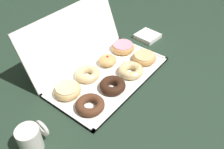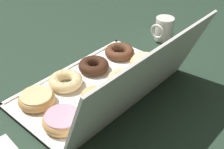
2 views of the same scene
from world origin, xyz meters
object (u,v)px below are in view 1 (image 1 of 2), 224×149
object	(u,v)px
pink_frosted_donut_7	(123,47)
chocolate_cake_ring_donut_0	(90,105)
donut_box	(109,76)
glazed_ring_donut_3	(144,58)
coffee_mug	(31,138)
napkin_stack	(147,36)
jelly_filled_donut_6	(107,60)
cruller_donut_5	(87,74)
glazed_ring_donut_4	(67,90)
chocolate_cake_ring_donut_1	(113,85)
cruller_donut_2	(131,70)

from	to	relation	value
pink_frosted_donut_7	chocolate_cake_ring_donut_0	bearing A→B (deg)	-161.74
pink_frosted_donut_7	donut_box	bearing A→B (deg)	-160.98
glazed_ring_donut_3	coffee_mug	bearing A→B (deg)	176.22
napkin_stack	donut_box	bearing A→B (deg)	-174.25
glazed_ring_donut_3	jelly_filled_donut_6	size ratio (longest dim) A/B	1.34
cruller_donut_5	napkin_stack	xyz separation A→B (m)	(0.48, -0.03, -0.02)
glazed_ring_donut_3	chocolate_cake_ring_donut_0	bearing A→B (deg)	179.69
chocolate_cake_ring_donut_0	glazed_ring_donut_4	size ratio (longest dim) A/B	1.01
chocolate_cake_ring_donut_0	pink_frosted_donut_7	bearing A→B (deg)	18.26
donut_box	glazed_ring_donut_4	world-z (taller)	glazed_ring_donut_4
jelly_filled_donut_6	pink_frosted_donut_7	bearing A→B (deg)	3.82
donut_box	coffee_mug	xyz separation A→B (m)	(-0.46, -0.02, 0.05)
glazed_ring_donut_3	glazed_ring_donut_4	world-z (taller)	glazed_ring_donut_4
glazed_ring_donut_4	coffee_mug	xyz separation A→B (m)	(-0.26, -0.09, 0.02)
donut_box	chocolate_cake_ring_donut_1	bearing A→B (deg)	-132.44
glazed_ring_donut_3	cruller_donut_5	bearing A→B (deg)	152.56
cruller_donut_2	cruller_donut_5	bearing A→B (deg)	134.87
glazed_ring_donut_4	chocolate_cake_ring_donut_0	bearing A→B (deg)	-90.91
chocolate_cake_ring_donut_0	jelly_filled_donut_6	xyz separation A→B (m)	(0.27, 0.13, 0.01)
chocolate_cake_ring_donut_0	coffee_mug	world-z (taller)	coffee_mug
chocolate_cake_ring_donut_1	glazed_ring_donut_4	bearing A→B (deg)	136.88
chocolate_cake_ring_donut_1	chocolate_cake_ring_donut_0	bearing A→B (deg)	179.04
chocolate_cake_ring_donut_0	pink_frosted_donut_7	size ratio (longest dim) A/B	0.98
cruller_donut_5	donut_box	bearing A→B (deg)	-45.51
donut_box	cruller_donut_5	bearing A→B (deg)	134.49
cruller_donut_2	napkin_stack	xyz separation A→B (m)	(0.34, 0.11, -0.02)
cruller_donut_5	glazed_ring_donut_4	bearing A→B (deg)	-177.39
chocolate_cake_ring_donut_0	cruller_donut_2	xyz separation A→B (m)	(0.28, -0.01, 0.00)
donut_box	chocolate_cake_ring_donut_0	xyz separation A→B (m)	(-0.21, -0.06, 0.02)
chocolate_cake_ring_donut_0	coffee_mug	xyz separation A→B (m)	(-0.25, 0.04, 0.02)
glazed_ring_donut_4	cruller_donut_2	bearing A→B (deg)	-26.49
chocolate_cake_ring_donut_0	cruller_donut_2	size ratio (longest dim) A/B	1.00
glazed_ring_donut_3	chocolate_cake_ring_donut_1	bearing A→B (deg)	-179.95
chocolate_cake_ring_donut_0	napkin_stack	distance (m)	0.62
donut_box	napkin_stack	distance (m)	0.41
chocolate_cake_ring_donut_0	glazed_ring_donut_3	bearing A→B (deg)	-0.31
donut_box	jelly_filled_donut_6	xyz separation A→B (m)	(0.06, 0.06, 0.03)
chocolate_cake_ring_donut_0	napkin_stack	xyz separation A→B (m)	(0.61, 0.11, -0.02)
cruller_donut_2	pink_frosted_donut_7	world-z (taller)	same
jelly_filled_donut_6	cruller_donut_2	bearing A→B (deg)	-85.99
chocolate_cake_ring_donut_1	glazed_ring_donut_4	world-z (taller)	glazed_ring_donut_4
donut_box	pink_frosted_donut_7	xyz separation A→B (m)	(0.20, 0.07, 0.03)
donut_box	jelly_filled_donut_6	world-z (taller)	jelly_filled_donut_6
cruller_donut_2	glazed_ring_donut_3	world-z (taller)	cruller_donut_2
pink_frosted_donut_7	coffee_mug	distance (m)	0.67
cruller_donut_5	coffee_mug	world-z (taller)	coffee_mug
chocolate_cake_ring_donut_1	glazed_ring_donut_4	xyz separation A→B (m)	(-0.14, 0.13, 0.00)
donut_box	jelly_filled_donut_6	distance (m)	0.09
chocolate_cake_ring_donut_0	napkin_stack	size ratio (longest dim) A/B	0.99
jelly_filled_donut_6	donut_box	bearing A→B (deg)	-135.81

